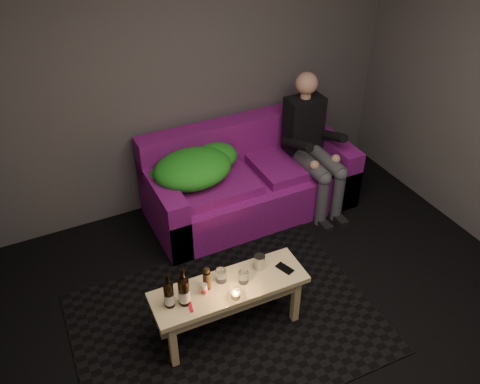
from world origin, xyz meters
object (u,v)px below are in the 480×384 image
object	(u,v)px
coffee_table	(230,293)
steel_cup	(260,262)
person	(312,142)
sofa	(249,181)
beer_bottle_a	(169,294)
beer_bottle_b	(184,291)

from	to	relation	value
coffee_table	steel_cup	xyz separation A→B (m)	(0.27, 0.06, 0.13)
steel_cup	person	bearing A→B (deg)	43.54
sofa	beer_bottle_a	bearing A→B (deg)	-134.48
person	beer_bottle_b	world-z (taller)	person
sofa	coffee_table	size ratio (longest dim) A/B	1.72
steel_cup	beer_bottle_b	bearing A→B (deg)	-173.00
beer_bottle_b	beer_bottle_a	bearing A→B (deg)	165.39
coffee_table	beer_bottle_b	xyz separation A→B (m)	(-0.33, -0.01, 0.19)
coffee_table	person	bearing A→B (deg)	39.00
beer_bottle_a	coffee_table	bearing A→B (deg)	-1.72
person	beer_bottle_a	bearing A→B (deg)	-148.63
sofa	beer_bottle_a	size ratio (longest dim) A/B	6.91
sofa	person	distance (m)	0.69
steel_cup	sofa	bearing A→B (deg)	66.08
person	beer_bottle_b	distance (m)	2.02
steel_cup	beer_bottle_a	bearing A→B (deg)	-175.95
beer_bottle_a	beer_bottle_b	xyz separation A→B (m)	(0.09, -0.02, 0.01)
person	beer_bottle_b	xyz separation A→B (m)	(-1.69, -1.11, -0.10)
person	beer_bottle_a	world-z (taller)	person
sofa	steel_cup	size ratio (longest dim) A/B	17.66
beer_bottle_a	steel_cup	distance (m)	0.69
sofa	coffee_table	distance (m)	1.49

